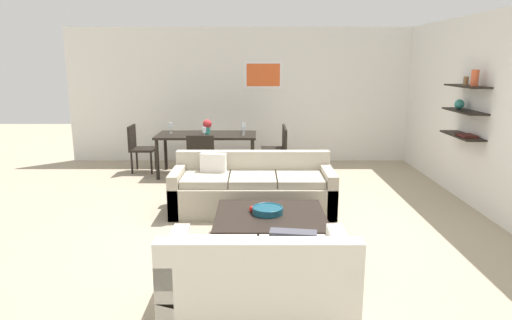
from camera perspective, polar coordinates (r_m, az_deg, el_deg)
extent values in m
plane|color=tan|center=(6.01, 0.82, -7.42)|extent=(18.00, 18.00, 0.00)
cube|color=silver|center=(9.21, 2.40, 8.19)|extent=(8.40, 0.06, 2.70)
cube|color=white|center=(9.13, 0.86, 10.78)|extent=(0.78, 0.02, 0.55)
cube|color=#E55926|center=(9.12, 0.86, 10.78)|extent=(0.67, 0.01, 0.44)
cube|color=silver|center=(7.01, 26.50, 5.51)|extent=(0.06, 8.20, 2.70)
cube|color=black|center=(6.99, 25.22, 8.50)|extent=(0.28, 0.90, 0.02)
cube|color=black|center=(7.01, 24.95, 5.66)|extent=(0.28, 0.90, 0.02)
cube|color=black|center=(7.06, 24.69, 2.84)|extent=(0.28, 0.90, 0.02)
cylinder|color=#D85933|center=(6.80, 26.03, 9.38)|extent=(0.10, 0.10, 0.22)
sphere|color=teal|center=(7.17, 24.42, 6.49)|extent=(0.14, 0.14, 0.14)
cylinder|color=olive|center=(7.03, 25.10, 9.12)|extent=(0.07, 0.07, 0.12)
cube|color=#4C1E19|center=(6.92, 25.22, 2.85)|extent=(0.20, 0.28, 0.03)
cube|color=#B2A893|center=(6.22, -0.46, -4.66)|extent=(2.21, 0.90, 0.42)
cube|color=#B2A893|center=(6.48, -0.45, -0.39)|extent=(2.21, 0.16, 0.36)
cube|color=#B2A893|center=(6.29, -9.94, -3.81)|extent=(0.14, 0.90, 0.60)
cube|color=#B2A893|center=(6.27, 9.03, -3.81)|extent=(0.14, 0.90, 0.60)
cube|color=#B2A893|center=(6.15, -6.47, -2.43)|extent=(0.62, 0.70, 0.10)
cube|color=#B2A893|center=(6.11, -0.47, -2.44)|extent=(0.62, 0.70, 0.10)
cube|color=#B2A893|center=(6.14, 5.53, -2.43)|extent=(0.62, 0.70, 0.10)
cube|color=white|center=(6.33, -5.52, -0.75)|extent=(0.37, 0.17, 0.36)
cube|color=silver|center=(3.87, 0.24, -15.87)|extent=(1.52, 0.90, 0.42)
cube|color=silver|center=(3.36, 0.28, -13.04)|extent=(1.52, 0.16, 0.36)
cube|color=silver|center=(3.89, 10.80, -14.43)|extent=(0.14, 0.90, 0.60)
cube|color=silver|center=(3.89, -10.34, -14.47)|extent=(0.14, 0.90, 0.60)
cube|color=silver|center=(3.81, 5.03, -12.08)|extent=(0.60, 0.70, 0.10)
cube|color=silver|center=(3.80, -4.56, -12.09)|extent=(0.60, 0.70, 0.10)
cube|color=#4C4C56|center=(3.54, 4.65, -11.73)|extent=(0.37, 0.17, 0.36)
cube|color=black|center=(5.08, 1.76, -8.94)|extent=(1.22, 1.08, 0.38)
cylinder|color=navy|center=(5.03, 1.43, -6.46)|extent=(0.34, 0.34, 0.07)
torus|color=navy|center=(5.02, 1.43, -6.09)|extent=(0.35, 0.35, 0.02)
sphere|color=red|center=(5.08, -0.55, -6.24)|extent=(0.07, 0.07, 0.07)
cube|color=black|center=(8.16, -6.37, 3.17)|extent=(1.78, 0.86, 0.04)
cylinder|color=black|center=(8.01, -12.52, 0.04)|extent=(0.06, 0.06, 0.71)
cylinder|color=black|center=(7.82, -0.52, 0.04)|extent=(0.06, 0.06, 0.71)
cylinder|color=black|center=(8.71, -11.50, 1.09)|extent=(0.06, 0.06, 0.71)
cylinder|color=black|center=(8.54, -0.49, 1.11)|extent=(0.06, 0.06, 0.71)
cube|color=black|center=(7.49, -6.93, -0.03)|extent=(0.44, 0.44, 0.04)
cube|color=black|center=(7.24, -7.16, 1.43)|extent=(0.44, 0.04, 0.43)
cylinder|color=black|center=(7.69, -5.40, -1.38)|extent=(0.04, 0.04, 0.41)
cylinder|color=black|center=(7.74, -8.05, -1.37)|extent=(0.04, 0.04, 0.41)
cylinder|color=black|center=(7.35, -5.65, -2.05)|extent=(0.04, 0.04, 0.41)
cylinder|color=black|center=(7.39, -8.43, -2.04)|extent=(0.04, 0.04, 0.41)
cube|color=black|center=(8.36, 2.11, 1.38)|extent=(0.44, 0.44, 0.04)
cube|color=black|center=(8.33, 3.50, 2.96)|extent=(0.04, 0.44, 0.43)
cylinder|color=black|center=(8.58, 0.85, 0.14)|extent=(0.04, 0.04, 0.41)
cylinder|color=black|center=(8.23, 0.89, -0.40)|extent=(0.04, 0.04, 0.41)
cylinder|color=black|center=(8.59, 3.25, 0.14)|extent=(0.04, 0.04, 0.41)
cylinder|color=black|center=(8.24, 3.40, -0.40)|extent=(0.04, 0.04, 0.41)
cube|color=black|center=(8.61, -14.23, 1.33)|extent=(0.44, 0.44, 0.04)
cube|color=black|center=(8.62, -15.60, 2.85)|extent=(0.04, 0.44, 0.43)
cylinder|color=black|center=(8.45, -13.25, -0.40)|extent=(0.04, 0.04, 0.41)
cylinder|color=black|center=(8.79, -12.73, 0.13)|extent=(0.04, 0.04, 0.41)
cylinder|color=black|center=(8.54, -15.61, -0.39)|extent=(0.04, 0.04, 0.41)
cylinder|color=black|center=(8.88, -15.00, 0.13)|extent=(0.04, 0.04, 0.41)
cube|color=black|center=(7.98, 2.21, 0.84)|extent=(0.44, 0.44, 0.04)
cube|color=black|center=(7.95, 3.67, 2.50)|extent=(0.04, 0.44, 0.43)
cylinder|color=black|center=(8.20, 0.89, -0.44)|extent=(0.04, 0.04, 0.41)
cylinder|color=black|center=(7.85, 0.94, -1.04)|extent=(0.04, 0.04, 0.41)
cylinder|color=black|center=(8.22, 3.41, -0.44)|extent=(0.04, 0.04, 0.41)
cylinder|color=black|center=(7.87, 3.56, -1.03)|extent=(0.04, 0.04, 0.41)
cylinder|color=silver|center=(8.36, -10.85, 3.41)|extent=(0.06, 0.06, 0.01)
cylinder|color=silver|center=(8.35, -10.87, 3.72)|extent=(0.01, 0.01, 0.09)
cylinder|color=silver|center=(8.34, -10.89, 4.35)|extent=(0.07, 0.07, 0.10)
cylinder|color=silver|center=(7.80, -6.67, 2.89)|extent=(0.06, 0.06, 0.01)
cylinder|color=silver|center=(7.79, -6.67, 3.21)|extent=(0.01, 0.01, 0.08)
cylinder|color=silver|center=(7.77, -6.69, 3.85)|extent=(0.07, 0.07, 0.10)
cylinder|color=silver|center=(8.21, -1.66, 3.47)|extent=(0.06, 0.06, 0.01)
cylinder|color=silver|center=(8.21, -1.66, 3.76)|extent=(0.01, 0.01, 0.08)
cylinder|color=silver|center=(8.19, -1.67, 4.38)|extent=(0.07, 0.07, 0.10)
cylinder|color=silver|center=(8.01, -1.70, 3.23)|extent=(0.06, 0.06, 0.01)
cylinder|color=silver|center=(8.00, -1.70, 3.54)|extent=(0.01, 0.01, 0.08)
cylinder|color=silver|center=(7.99, -1.71, 4.15)|extent=(0.06, 0.06, 0.09)
cylinder|color=teal|center=(8.14, -6.27, 3.74)|extent=(0.10, 0.10, 0.12)
sphere|color=red|center=(8.12, -6.29, 4.59)|extent=(0.16, 0.16, 0.16)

